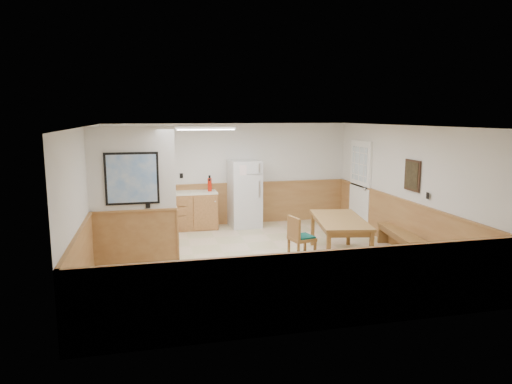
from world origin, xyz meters
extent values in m
plane|color=beige|center=(0.00, 0.00, 0.00)|extent=(6.00, 6.00, 0.00)
cube|color=white|center=(0.00, 0.00, 2.50)|extent=(6.00, 6.00, 0.02)
cube|color=silver|center=(0.00, 3.00, 1.25)|extent=(6.00, 0.02, 2.50)
cube|color=silver|center=(3.00, 0.00, 1.25)|extent=(0.02, 6.00, 2.50)
cube|color=silver|center=(-3.00, 0.00, 1.25)|extent=(0.02, 6.00, 2.50)
cube|color=#AD7E45|center=(0.00, 2.98, 0.50)|extent=(6.00, 0.04, 1.00)
cube|color=#AD7E45|center=(2.98, 0.00, 0.50)|extent=(0.04, 6.00, 1.00)
cube|color=#AD7E45|center=(-2.98, 0.00, 0.50)|extent=(0.04, 6.00, 1.00)
cube|color=silver|center=(-2.25, 0.20, 1.75)|extent=(1.50, 0.15, 1.50)
cube|color=#AD7E45|center=(-2.25, 0.20, 0.50)|extent=(1.50, 0.17, 1.00)
cube|color=black|center=(-2.25, 0.10, 1.60)|extent=(0.92, 0.03, 0.92)
cube|color=white|center=(-2.25, 0.09, 1.60)|extent=(0.84, 0.01, 0.84)
cube|color=#AC6F3D|center=(-1.10, 2.68, 0.43)|extent=(1.40, 0.60, 0.86)
cube|color=#AC6F3D|center=(-2.57, 2.68, 0.43)|extent=(0.06, 0.60, 0.86)
cube|color=#AC6F3D|center=(-1.83, 2.68, 0.43)|extent=(0.06, 0.60, 0.86)
cube|color=beige|center=(-1.50, 2.68, 0.88)|extent=(2.20, 0.60, 0.04)
cube|color=beige|center=(-1.50, 2.98, 0.95)|extent=(2.20, 0.02, 0.10)
cube|color=white|center=(2.97, 1.90, 1.02)|extent=(0.05, 1.02, 2.15)
cube|color=white|center=(2.96, 1.90, 1.02)|extent=(0.04, 0.90, 2.05)
cube|color=silver|center=(2.94, 1.90, 1.55)|extent=(0.02, 0.76, 0.80)
cube|color=white|center=(-2.10, 2.98, 1.55)|extent=(0.80, 0.03, 1.00)
cube|color=silver|center=(-2.10, 2.96, 1.55)|extent=(0.70, 0.01, 0.90)
cube|color=#321F14|center=(2.97, -0.30, 1.55)|extent=(0.03, 0.50, 0.60)
cube|color=black|center=(2.95, -0.30, 1.55)|extent=(0.01, 0.42, 0.52)
cube|color=white|center=(-0.80, 1.30, 2.45)|extent=(1.20, 0.30, 0.08)
cube|color=white|center=(-0.80, 1.30, 2.40)|extent=(1.15, 0.25, 0.01)
cube|color=silver|center=(0.29, 2.63, 0.81)|extent=(0.76, 0.74, 1.62)
cube|color=silver|center=(0.57, 2.27, 1.48)|extent=(0.03, 0.02, 0.21)
cube|color=silver|center=(0.57, 2.27, 0.97)|extent=(0.03, 0.02, 0.38)
cube|color=olive|center=(1.55, -0.19, 0.72)|extent=(1.19, 1.88, 0.05)
cube|color=olive|center=(1.55, -0.19, 0.65)|extent=(1.07, 1.77, 0.10)
cube|color=olive|center=(1.03, -0.93, 0.35)|extent=(0.08, 0.08, 0.70)
cube|color=olive|center=(1.33, 0.68, 0.35)|extent=(0.08, 0.08, 0.70)
cube|color=olive|center=(1.77, -1.07, 0.35)|extent=(0.08, 0.08, 0.70)
cube|color=olive|center=(2.07, 0.54, 0.35)|extent=(0.08, 0.08, 0.70)
cube|color=olive|center=(2.80, -0.27, 0.42)|extent=(0.60, 1.67, 0.05)
cube|color=olive|center=(2.80, -1.03, 0.20)|extent=(0.34, 0.11, 0.40)
cube|color=olive|center=(2.80, 0.50, 0.20)|extent=(0.34, 0.11, 0.40)
cube|color=olive|center=(0.77, -0.25, 0.42)|extent=(0.49, 0.49, 0.06)
cube|color=#0E4A3B|center=(0.77, -0.25, 0.47)|extent=(0.45, 0.45, 0.03)
cube|color=olive|center=(0.60, -0.28, 0.65)|extent=(0.14, 0.42, 0.40)
cube|color=#0E4A3B|center=(0.43, -0.32, 0.65)|extent=(0.09, 0.35, 0.34)
cube|color=olive|center=(0.64, -0.46, 0.20)|extent=(0.05, 0.05, 0.39)
cube|color=olive|center=(0.56, -0.11, 0.20)|extent=(0.05, 0.05, 0.39)
cube|color=olive|center=(0.98, -0.38, 0.20)|extent=(0.05, 0.05, 0.39)
cube|color=olive|center=(0.91, -0.04, 0.20)|extent=(0.05, 0.05, 0.39)
cylinder|color=red|center=(-0.56, 2.66, 1.06)|extent=(0.10, 0.10, 0.31)
cylinder|color=black|center=(-0.56, 2.66, 1.25)|extent=(0.05, 0.05, 0.07)
cylinder|color=#167D31|center=(-2.28, 2.66, 1.02)|extent=(0.08, 0.08, 0.23)
camera|label=1|loc=(-1.95, -8.06, 2.68)|focal=32.00mm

